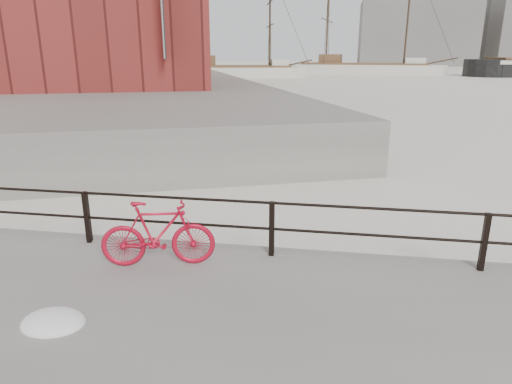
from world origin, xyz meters
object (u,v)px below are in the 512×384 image
at_px(bicycle, 158,234).
at_px(workboat_far, 99,83).
at_px(schooner_left, 236,77).
at_px(schooner_mid, 363,74).

bearing_deg(bicycle, workboat_far, 104.70).
bearing_deg(schooner_left, schooner_mid, 21.83).
xyz_separation_m(bicycle, workboat_far, (-27.19, 49.06, -0.92)).
relative_size(bicycle, schooner_mid, 0.06).
relative_size(bicycle, schooner_left, 0.08).
xyz_separation_m(bicycle, schooner_left, (-12.84, 66.32, -0.92)).
height_order(bicycle, schooner_left, schooner_left).
bearing_deg(bicycle, schooner_left, 86.66).
bearing_deg(schooner_left, workboat_far, -143.72).
relative_size(bicycle, workboat_far, 0.16).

